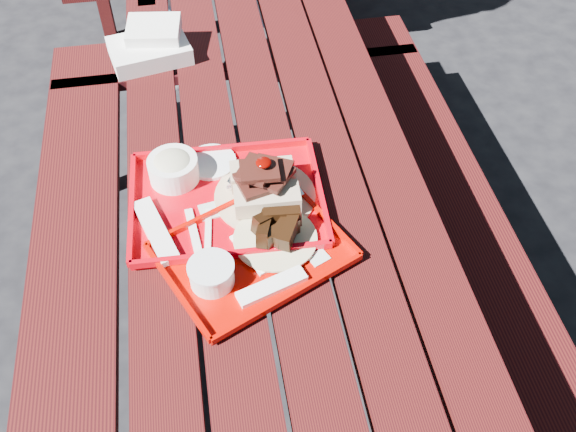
% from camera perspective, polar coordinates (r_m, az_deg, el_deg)
% --- Properties ---
extents(ground, '(60.00, 60.00, 0.00)m').
position_cam_1_polar(ground, '(2.20, -0.67, -11.35)').
color(ground, black).
rests_on(ground, ground).
extents(picnic_table_near, '(1.41, 2.40, 0.75)m').
position_cam_1_polar(picnic_table_near, '(1.74, -0.84, -2.03)').
color(picnic_table_near, '#3F0E0C').
rests_on(picnic_table_near, ground).
extents(near_tray, '(0.48, 0.40, 0.15)m').
position_cam_1_polar(near_tray, '(1.56, -5.57, 2.56)').
color(near_tray, '#C6010E').
rests_on(near_tray, picnic_table_near).
extents(far_tray, '(0.49, 0.44, 0.07)m').
position_cam_1_polar(far_tray, '(1.44, -3.25, -3.34)').
color(far_tray, '#C00800').
rests_on(far_tray, picnic_table_near).
extents(white_cloth, '(0.26, 0.21, 0.09)m').
position_cam_1_polar(white_cloth, '(2.05, -12.11, 14.64)').
color(white_cloth, white).
rests_on(white_cloth, picnic_table_near).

